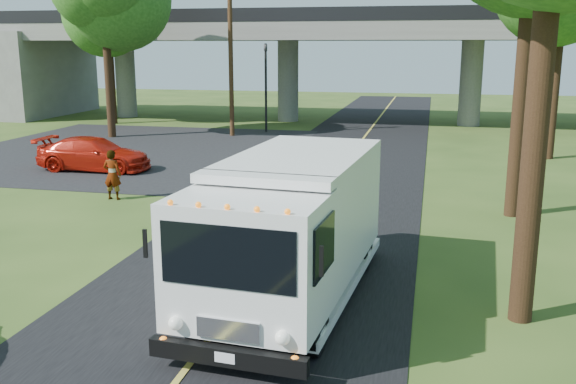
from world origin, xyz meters
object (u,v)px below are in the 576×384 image
(traffic_signal, at_px, (266,78))
(utility_pole, at_px, (231,54))
(step_van, at_px, (291,225))
(pedestrian, at_px, (112,175))
(tree_left_far, at_px, (109,7))
(red_sedan, at_px, (94,154))

(traffic_signal, xyz_separation_m, utility_pole, (-1.50, -2.00, 1.40))
(traffic_signal, xyz_separation_m, step_van, (7.01, -25.01, -1.61))
(traffic_signal, relative_size, pedestrian, 3.04)
(tree_left_far, bearing_deg, traffic_signal, -9.65)
(pedestrian, bearing_deg, traffic_signal, -92.81)
(step_van, distance_m, red_sedan, 16.17)
(tree_left_far, bearing_deg, red_sedan, -65.56)
(traffic_signal, bearing_deg, pedestrian, -92.40)
(utility_pole, xyz_separation_m, pedestrian, (0.76, -15.75, -3.74))
(step_van, bearing_deg, utility_pole, 114.84)
(utility_pole, distance_m, red_sedan, 12.10)
(utility_pole, bearing_deg, red_sedan, -102.47)
(traffic_signal, distance_m, step_van, 26.02)
(traffic_signal, bearing_deg, tree_left_far, 170.35)
(tree_left_far, xyz_separation_m, pedestrian, (10.05, -19.58, -6.60))
(traffic_signal, xyz_separation_m, pedestrian, (-0.74, -17.75, -2.35))
(step_van, distance_m, pedestrian, 10.65)
(red_sedan, bearing_deg, tree_left_far, 23.52)
(utility_pole, distance_m, step_van, 24.71)
(red_sedan, bearing_deg, traffic_signal, -17.69)
(utility_pole, relative_size, step_van, 1.26)
(step_van, xyz_separation_m, pedestrian, (-7.76, 7.26, -0.74))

